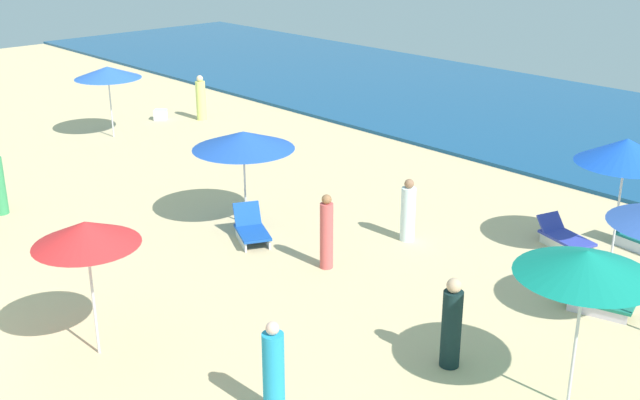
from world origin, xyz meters
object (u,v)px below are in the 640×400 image
lounge_chair_5_0 (564,237)px  beachgoer_4 (408,212)px  cooler_box_1 (161,115)px  umbrella_0 (86,233)px  umbrella_3 (108,72)px  umbrella_5 (626,151)px  lounge_chair_6_0 (595,298)px  lounge_chair_2_0 (251,230)px  beachgoer_3 (274,373)px  beachgoer_1 (327,233)px  umbrella_1 (586,263)px  beachgoer_6 (201,99)px  beachgoer_5 (452,325)px  umbrella_2 (243,140)px  lounge_chair_5_1 (638,237)px

lounge_chair_5_0 → beachgoer_4: 3.62m
lounge_chair_5_0 → cooler_box_1: size_ratio=3.28×
umbrella_0 → umbrella_3: (-12.33, 7.10, -0.07)m
umbrella_5 → lounge_chair_6_0: (0.95, -2.49, -2.26)m
lounge_chair_2_0 → lounge_chair_6_0: bearing=-43.9°
lounge_chair_6_0 → beachgoer_4: (-4.76, -0.07, 0.45)m
beachgoer_3 → cooler_box_1: beachgoer_3 is taller
umbrella_0 → umbrella_5: 11.14m
lounge_chair_5_0 → beachgoer_1: 5.63m
umbrella_1 → cooler_box_1: umbrella_1 is taller
lounge_chair_6_0 → beachgoer_6: bearing=64.8°
beachgoer_5 → umbrella_3: bearing=80.3°
umbrella_0 → cooler_box_1: bearing=144.2°
lounge_chair_5_0 → umbrella_1: bearing=-131.8°
lounge_chair_6_0 → umbrella_1: bearing=-173.5°
lounge_chair_2_0 → beachgoer_4: bearing=-17.1°
umbrella_2 → lounge_chair_5_1: 9.44m
beachgoer_4 → cooler_box_1: bearing=173.9°
beachgoer_3 → beachgoer_4: (-3.10, 6.65, -0.05)m
umbrella_1 → lounge_chair_6_0: umbrella_1 is taller
umbrella_0 → lounge_chair_6_0: size_ratio=1.70×
beachgoer_4 → beachgoer_3: bearing=-63.6°
lounge_chair_6_0 → beachgoer_3: (-1.66, -6.71, 0.50)m
beachgoer_1 → beachgoer_6: 13.47m
umbrella_3 → umbrella_5: umbrella_5 is taller
lounge_chair_2_0 → lounge_chair_5_1: (6.37, 6.25, -0.00)m
umbrella_0 → umbrella_3: 14.23m
umbrella_1 → cooler_box_1: size_ratio=5.87×
lounge_chair_2_0 → umbrella_3: (-10.26, 2.06, 1.93)m
lounge_chair_2_0 → lounge_chair_6_0: 7.73m
lounge_chair_5_0 → lounge_chair_6_0: (2.03, -2.28, -0.00)m
umbrella_0 → beachgoer_1: size_ratio=1.48×
beachgoer_1 → lounge_chair_5_1: bearing=-51.3°
umbrella_0 → cooler_box_1: size_ratio=5.49×
umbrella_2 → beachgoer_1: 3.45m
beachgoer_1 → beachgoer_4: bearing=-21.3°
beachgoer_3 → lounge_chair_5_1: bearing=50.6°
lounge_chair_5_0 → beachgoer_4: beachgoer_4 is taller
beachgoer_5 → cooler_box_1: size_ratio=3.63×
umbrella_1 → beachgoer_6: umbrella_1 is taller
lounge_chair_5_1 → beachgoer_6: bearing=100.5°
umbrella_1 → beachgoer_6: (-18.64, 5.99, -1.70)m
umbrella_5 → beachgoer_3: 9.39m
umbrella_5 → lounge_chair_6_0: umbrella_5 is taller
beachgoer_1 → beachgoer_3: (3.30, -4.22, -0.05)m
umbrella_3 → beachgoer_5: 17.09m
lounge_chair_5_1 → beachgoer_4: (-3.92, -3.53, 0.42)m
lounge_chair_6_0 → umbrella_2: bearing=89.5°
beachgoer_6 → lounge_chair_2_0: bearing=-171.1°
beachgoer_3 → umbrella_1: bearing=15.2°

